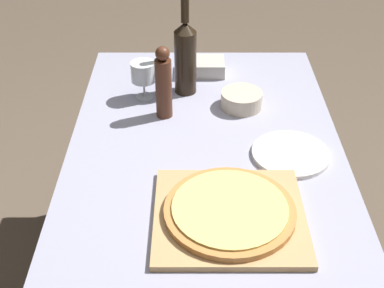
{
  "coord_description": "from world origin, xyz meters",
  "views": [
    {
      "loc": [
        -0.04,
        -1.25,
        1.73
      ],
      "look_at": [
        -0.04,
        0.02,
        0.81
      ],
      "focal_mm": 50.0,
      "sensor_mm": 36.0,
      "label": 1
    }
  ],
  "objects_px": {
    "pizza": "(229,210)",
    "pepper_mill": "(163,84)",
    "wine_glass": "(142,73)",
    "small_bowl": "(241,100)",
    "wine_bottle": "(184,56)"
  },
  "relations": [
    {
      "from": "pizza",
      "to": "small_bowl",
      "type": "distance_m",
      "value": 0.56
    },
    {
      "from": "wine_bottle",
      "to": "wine_glass",
      "type": "bearing_deg",
      "value": -163.31
    },
    {
      "from": "pepper_mill",
      "to": "wine_glass",
      "type": "bearing_deg",
      "value": 122.82
    },
    {
      "from": "pepper_mill",
      "to": "wine_glass",
      "type": "xyz_separation_m",
      "value": [
        -0.08,
        0.12,
        -0.02
      ]
    },
    {
      "from": "wine_glass",
      "to": "small_bowl",
      "type": "relative_size",
      "value": 0.96
    },
    {
      "from": "wine_glass",
      "to": "wine_bottle",
      "type": "bearing_deg",
      "value": 16.69
    },
    {
      "from": "wine_glass",
      "to": "pepper_mill",
      "type": "bearing_deg",
      "value": -57.18
    },
    {
      "from": "pizza",
      "to": "small_bowl",
      "type": "xyz_separation_m",
      "value": [
        0.07,
        0.56,
        -0.0
      ]
    },
    {
      "from": "wine_bottle",
      "to": "small_bowl",
      "type": "relative_size",
      "value": 2.48
    },
    {
      "from": "wine_bottle",
      "to": "small_bowl",
      "type": "bearing_deg",
      "value": -29.17
    },
    {
      "from": "pizza",
      "to": "pepper_mill",
      "type": "xyz_separation_m",
      "value": [
        -0.19,
        0.5,
        0.09
      ]
    },
    {
      "from": "pizza",
      "to": "wine_bottle",
      "type": "relative_size",
      "value": 0.98
    },
    {
      "from": "pepper_mill",
      "to": "pizza",
      "type": "bearing_deg",
      "value": -69.21
    },
    {
      "from": "pepper_mill",
      "to": "small_bowl",
      "type": "bearing_deg",
      "value": 11.61
    },
    {
      "from": "pizza",
      "to": "wine_bottle",
      "type": "distance_m",
      "value": 0.68
    }
  ]
}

